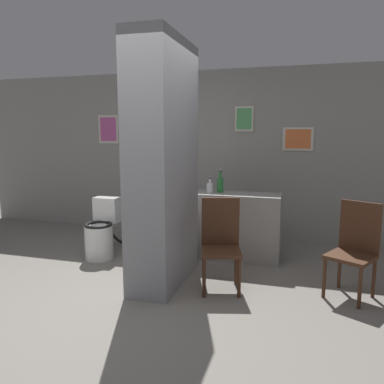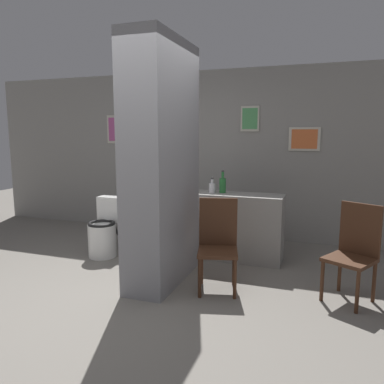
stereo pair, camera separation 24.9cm
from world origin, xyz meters
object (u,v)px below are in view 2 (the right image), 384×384
at_px(chair_by_doorway, 354,249).
at_px(toilet, 105,231).
at_px(bottle_tall, 223,184).
at_px(bicycle, 163,225).
at_px(chair_near_pillar, 218,241).

bearing_deg(chair_by_doorway, toilet, -157.69).
height_order(chair_by_doorway, bottle_tall, bottle_tall).
distance_m(chair_by_doorway, bottle_tall, 1.84).
bearing_deg(bicycle, chair_by_doorway, -20.66).
height_order(toilet, chair_near_pillar, chair_near_pillar).
relative_size(toilet, bottle_tall, 2.56).
bearing_deg(bottle_tall, bicycle, 175.75).
distance_m(bicycle, bottle_tall, 1.10).
bearing_deg(chair_by_doorway, bicycle, -171.62).
xyz_separation_m(chair_near_pillar, bottle_tall, (-0.23, 1.04, 0.46)).
bearing_deg(bottle_tall, chair_near_pillar, -77.45).
bearing_deg(chair_near_pillar, bottle_tall, 87.78).
bearing_deg(chair_near_pillar, toilet, 147.90).
bearing_deg(bicycle, chair_near_pillar, -44.40).
height_order(toilet, bicycle, toilet).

